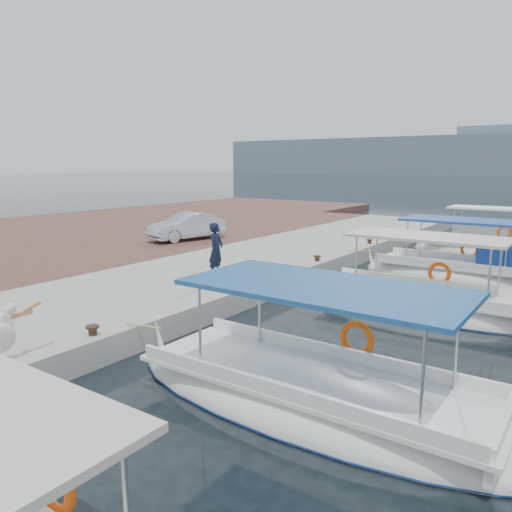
# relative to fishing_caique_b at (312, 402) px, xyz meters

# --- Properties ---
(ground) EXTENTS (400.00, 400.00, 0.00)m
(ground) POSITION_rel_fishing_caique_b_xyz_m (-4.44, 2.63, -0.12)
(ground) COLOR black
(ground) RESTS_ON ground
(concrete_quay) EXTENTS (6.00, 40.00, 0.50)m
(concrete_quay) POSITION_rel_fishing_caique_b_xyz_m (-7.44, 7.63, 0.13)
(concrete_quay) COLOR #999893
(concrete_quay) RESTS_ON ground
(quay_curb) EXTENTS (0.44, 40.00, 0.12)m
(quay_curb) POSITION_rel_fishing_caique_b_xyz_m (-4.66, 7.63, 0.44)
(quay_curb) COLOR #A39D90
(quay_curb) RESTS_ON concrete_quay
(cobblestone_strip) EXTENTS (4.00, 40.00, 0.50)m
(cobblestone_strip) POSITION_rel_fishing_caique_b_xyz_m (-12.44, 7.63, 0.13)
(cobblestone_strip) COLOR #4C2E28
(cobblestone_strip) RESTS_ON ground
(land_backing) EXTENTS (16.00, 60.00, 0.48)m
(land_backing) POSITION_rel_fishing_caique_b_xyz_m (-22.44, 7.63, 0.12)
(land_backing) COLOR #4C2E28
(land_backing) RESTS_ON ground
(fishing_caique_b) EXTENTS (7.70, 2.48, 2.83)m
(fishing_caique_b) POSITION_rel_fishing_caique_b_xyz_m (0.00, 0.00, 0.00)
(fishing_caique_b) COLOR white
(fishing_caique_b) RESTS_ON ground
(fishing_caique_c) EXTENTS (7.11, 2.09, 2.83)m
(fishing_caique_c) POSITION_rel_fishing_caique_b_xyz_m (-0.30, 6.81, 0.00)
(fishing_caique_c) COLOR white
(fishing_caique_c) RESTS_ON ground
(fishing_caique_d) EXTENTS (6.66, 2.23, 2.83)m
(fishing_caique_d) POSITION_rel_fishing_caique_b_xyz_m (-0.41, 11.68, 0.07)
(fishing_caique_d) COLOR white
(fishing_caique_d) RESTS_ON ground
(fishing_caique_e) EXTENTS (7.23, 2.00, 2.83)m
(fishing_caique_e) POSITION_rel_fishing_caique_b_xyz_m (-0.23, 17.70, 0.00)
(fishing_caique_e) COLOR white
(fishing_caique_e) RESTS_ON ground
(mooring_bollards) EXTENTS (0.28, 20.28, 0.33)m
(mooring_bollards) POSITION_rel_fishing_caique_b_xyz_m (-4.79, 4.13, 0.57)
(mooring_bollards) COLOR black
(mooring_bollards) RESTS_ON concrete_quay
(fisherman) EXTENTS (0.55, 0.73, 1.79)m
(fisherman) POSITION_rel_fishing_caique_b_xyz_m (-6.54, 5.36, 1.27)
(fisherman) COLOR black
(fisherman) RESTS_ON concrete_quay
(parked_car) EXTENTS (2.25, 4.18, 1.31)m
(parked_car) POSITION_rel_fishing_caique_b_xyz_m (-12.95, 10.88, 1.03)
(parked_car) COLOR #B4BBCE
(parked_car) RESTS_ON cobblestone_strip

